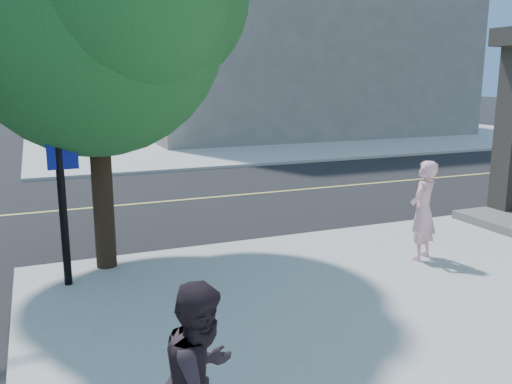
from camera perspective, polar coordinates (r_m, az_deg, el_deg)
name	(u,v)px	position (r m, az deg, el deg)	size (l,w,h in m)	color
ground	(75,267)	(10.41, -18.43, -7.47)	(140.00, 140.00, 0.00)	black
road_ew	(62,211)	(14.73, -19.74, -1.85)	(140.00, 9.00, 0.01)	black
sidewalk_ne	(273,130)	(34.48, 1.77, 6.57)	(29.00, 25.00, 0.12)	#ABABAB
filler_ne	(278,14)	(35.19, 2.28, 18.19)	(18.00, 16.00, 14.00)	slate
man_on_phone	(423,210)	(10.17, 17.11, -1.85)	(0.66, 0.43, 1.80)	#EFADB8
pedestrian	(203,384)	(4.59, -5.55, -19.44)	(0.83, 0.65, 1.71)	black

